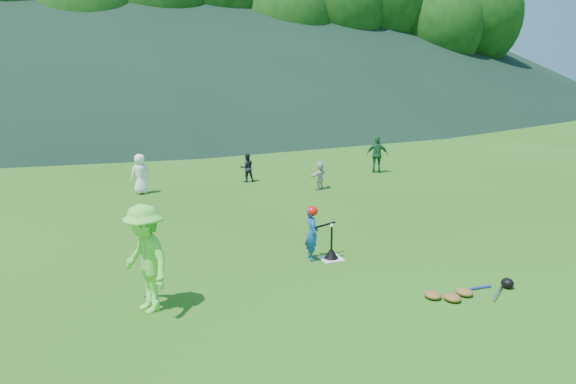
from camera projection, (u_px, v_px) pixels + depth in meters
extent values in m
plane|color=#2A5413|center=(331.00, 259.00, 11.80)|extent=(120.00, 120.00, 0.00)
cube|color=silver|center=(331.00, 259.00, 11.80)|extent=(0.45, 0.45, 0.02)
sphere|color=white|center=(332.00, 225.00, 11.63)|extent=(0.08, 0.08, 0.08)
imported|color=#164A99|center=(312.00, 234.00, 11.65)|extent=(0.31, 0.44, 1.13)
imported|color=#68E844|center=(145.00, 259.00, 9.18)|extent=(1.04, 1.34, 1.83)
imported|color=white|center=(140.00, 174.00, 17.39)|extent=(0.70, 0.54, 1.26)
imported|color=black|center=(247.00, 168.00, 19.14)|extent=(0.49, 0.38, 0.98)
imported|color=#1A582F|center=(377.00, 155.00, 20.64)|extent=(0.84, 0.69, 1.34)
imported|color=silver|center=(320.00, 176.00, 18.02)|extent=(0.85, 0.70, 0.91)
cone|color=black|center=(331.00, 254.00, 11.77)|extent=(0.30, 0.30, 0.18)
cylinder|color=black|center=(332.00, 239.00, 11.69)|extent=(0.04, 0.04, 0.50)
ellipsoid|color=red|center=(312.00, 211.00, 11.54)|extent=(0.24, 0.26, 0.22)
cylinder|color=black|center=(324.00, 225.00, 11.77)|extent=(0.61, 0.22, 0.07)
ellipsoid|color=olive|center=(452.00, 297.00, 9.74)|extent=(0.28, 0.34, 0.13)
ellipsoid|color=olive|center=(464.00, 292.00, 9.98)|extent=(0.28, 0.34, 0.13)
ellipsoid|color=olive|center=(432.00, 295.00, 9.85)|extent=(0.28, 0.34, 0.13)
cylinder|color=silver|center=(497.00, 294.00, 9.98)|extent=(0.61, 0.48, 0.06)
cylinder|color=#263FA5|center=(475.00, 288.00, 10.23)|extent=(0.68, 0.08, 0.05)
ellipsoid|color=black|center=(507.00, 283.00, 10.29)|extent=(0.22, 0.24, 0.19)
cube|color=gray|center=(148.00, 114.00, 37.04)|extent=(70.00, 0.03, 1.20)
cube|color=yellow|center=(147.00, 104.00, 36.89)|extent=(70.00, 0.08, 0.08)
cylinder|color=gray|center=(148.00, 114.00, 37.04)|extent=(0.07, 0.07, 1.30)
cylinder|color=gray|center=(552.00, 100.00, 49.43)|extent=(0.07, 0.07, 1.30)
cylinder|color=#382314|center=(19.00, 87.00, 40.18)|extent=(0.56, 0.56, 4.38)
cylinder|color=#382314|center=(93.00, 96.00, 39.30)|extent=(0.56, 0.56, 3.22)
ellipsoid|color=#164711|center=(87.00, 20.00, 38.12)|extent=(6.99, 6.99, 8.04)
cylinder|color=#382314|center=(158.00, 89.00, 42.29)|extent=(0.56, 0.56, 3.81)
ellipsoid|color=#164711|center=(154.00, 5.00, 40.89)|extent=(8.28, 8.28, 9.53)
cylinder|color=#382314|center=(215.00, 83.00, 45.28)|extent=(0.56, 0.56, 4.41)
cylinder|color=#382314|center=(284.00, 91.00, 44.39)|extent=(0.56, 0.56, 3.25)
ellipsoid|color=#164711|center=(284.00, 23.00, 43.20)|extent=(7.07, 7.07, 8.13)
cylinder|color=#382314|center=(331.00, 86.00, 47.38)|extent=(0.56, 0.56, 3.85)
ellipsoid|color=#164711|center=(332.00, 10.00, 45.98)|extent=(8.36, 8.36, 9.61)
cylinder|color=#382314|center=(372.00, 81.00, 50.37)|extent=(0.56, 0.56, 4.44)
cylinder|color=#382314|center=(436.00, 88.00, 49.49)|extent=(0.56, 0.56, 3.29)
ellipsoid|color=#164711|center=(440.00, 26.00, 48.29)|extent=(7.14, 7.14, 8.22)
cylinder|color=#382314|center=(470.00, 83.00, 52.48)|extent=(0.56, 0.56, 3.88)
ellipsoid|color=#164711|center=(475.00, 14.00, 51.06)|extent=(8.44, 8.44, 9.70)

